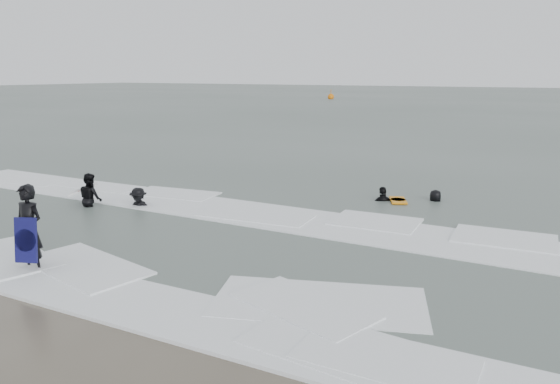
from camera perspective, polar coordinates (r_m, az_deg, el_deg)
The scene contains 10 objects.
ground at distance 11.23m, azimuth -12.61°, elevation -10.34°, with size 320.00×320.00×0.00m, color brown.
sea at distance 88.06m, azimuth 24.56°, elevation 8.57°, with size 320.00×320.00×0.00m, color #47544C.
surfer_centre at distance 13.26m, azimuth -24.37°, elevation -7.60°, with size 0.72×0.47×1.97m, color black.
surfer_wading at distance 18.73m, azimuth -19.10°, elevation -1.51°, with size 0.81×0.63×1.67m, color black.
surfer_breaker at distance 18.15m, azimuth -14.53°, elevation -1.65°, with size 0.99×0.57×1.53m, color black.
surfer_right_near at distance 18.73m, azimuth 10.70°, elevation -1.04°, with size 0.98×0.41×1.67m, color black.
surfer_right_far at distance 19.10m, azimuth 15.90°, elevation -1.03°, with size 0.77×0.50×1.57m, color black.
surf_foam at distance 14.01m, azimuth -2.58°, elevation -5.24°, with size 30.03×9.06×0.09m.
bodyboards at distance 16.07m, azimuth -9.21°, elevation -1.38°, with size 9.90×11.12×1.25m.
buoy at distance 88.99m, azimuth 5.34°, elevation 9.88°, with size 1.00×1.00×1.65m.
Camera 1 is at (6.99, -7.68, 4.29)m, focal length 35.00 mm.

